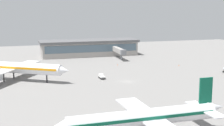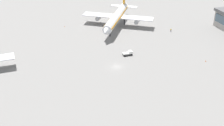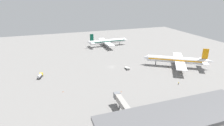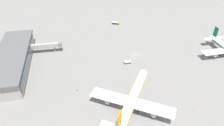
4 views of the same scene
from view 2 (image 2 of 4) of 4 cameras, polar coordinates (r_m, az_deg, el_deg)
The scene contains 6 objects.
ground at distance 123.02m, azimuth 0.88°, elevation -0.75°, with size 288.00×288.00×0.00m, color gray.
airplane_at_gate at distance 165.64m, azimuth 0.98°, elevation 9.11°, with size 44.75×37.65×15.45m.
pushback_tractor at distance 132.73m, azimuth 3.16°, elevation 1.94°, with size 2.40×4.49×1.90m.
ground_crew_worker at distance 162.46m, azimuth 11.49°, elevation 6.37°, with size 0.54×0.54×1.67m.
safety_cone_near_gate at distance 133.48m, azimuth 17.94°, elevation 0.36°, with size 0.44×0.44×0.60m, color #EA590C.
safety_cone_far_side at distance 168.11m, azimuth -9.29°, elevation 7.10°, with size 0.44×0.44×0.60m, color #EA590C.
Camera 2 is at (-101.75, 36.03, 59.03)m, focal length 46.56 mm.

